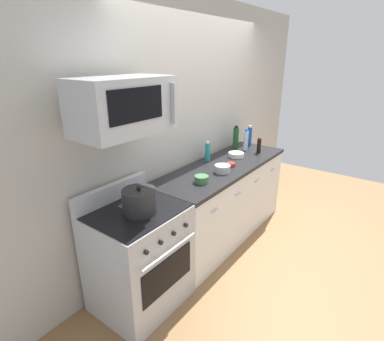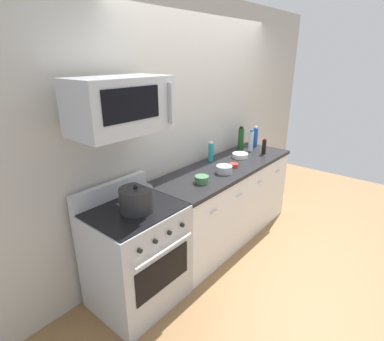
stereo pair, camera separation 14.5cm
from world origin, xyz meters
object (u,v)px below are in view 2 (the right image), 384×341
object	(u,v)px
bottle_soy_sauce_dark	(264,147)
bowl_steel_prep	(224,169)
bottle_soda_blue	(255,137)
bowl_green_glaze	(202,179)
stockpot	(136,200)
bowl_red_small	(234,165)
range_oven	(136,255)
bottle_wine_green	(241,139)
microwave	(121,105)
bowl_white_ceramic	(240,155)
bottle_water_clear	(251,141)
bottle_dish_soap	(211,152)

from	to	relation	value
bottle_soy_sauce_dark	bowl_steel_prep	bearing A→B (deg)	179.60
bottle_soda_blue	bowl_green_glaze	bearing A→B (deg)	-171.08
bowl_steel_prep	stockpot	size ratio (longest dim) A/B	0.63
bottle_soy_sauce_dark	bowl_green_glaze	xyz separation A→B (m)	(-1.24, 0.02, -0.06)
bottle_soda_blue	bowl_red_small	xyz separation A→B (m)	(-0.91, -0.23, -0.11)
range_oven	bottle_wine_green	size ratio (longest dim) A/B	3.37
microwave	bowl_green_glaze	bearing A→B (deg)	-10.11
bottle_soda_blue	bowl_red_small	bearing A→B (deg)	-165.68
bowl_white_ceramic	bottle_soy_sauce_dark	bearing A→B (deg)	-23.61
bottle_water_clear	bottle_soda_blue	bearing A→B (deg)	15.89
bottle_wine_green	bottle_soy_sauce_dark	xyz separation A→B (m)	(0.05, -0.31, -0.06)
range_oven	bottle_wine_green	bearing A→B (deg)	5.49
microwave	bowl_steel_prep	size ratio (longest dim) A/B	4.37
bowl_green_glaze	bowl_steel_prep	xyz separation A→B (m)	(0.36, -0.02, 0.01)
microwave	bowl_white_ceramic	xyz separation A→B (m)	(1.70, -0.02, -0.80)
bowl_white_ceramic	bowl_red_small	bearing A→B (deg)	-160.63
bottle_water_clear	bottle_soda_blue	size ratio (longest dim) A/B	1.02
microwave	bowl_red_small	world-z (taller)	microwave
bottle_water_clear	bowl_steel_prep	xyz separation A→B (m)	(-0.88, -0.18, -0.09)
bottle_soy_sauce_dark	stockpot	bearing A→B (deg)	178.11
microwave	range_oven	bearing A→B (deg)	-90.29
bottle_wine_green	bowl_white_ceramic	distance (m)	0.35
bottle_dish_soap	bottle_soy_sauce_dark	size ratio (longest dim) A/B	1.20
bottle_wine_green	bowl_white_ceramic	size ratio (longest dim) A/B	1.66
bottle_soda_blue	bottle_soy_sauce_dark	distance (m)	0.36
range_oven	bottle_soy_sauce_dark	world-z (taller)	bottle_soy_sauce_dark
bottle_soda_blue	bowl_steel_prep	xyz separation A→B (m)	(-1.13, -0.25, -0.09)
bottle_water_clear	bowl_green_glaze	distance (m)	1.26
microwave	stockpot	bearing A→B (deg)	-90.13
range_oven	bottle_soda_blue	size ratio (longest dim) A/B	3.89
bottle_water_clear	stockpot	distance (m)	2.04
bowl_red_small	microwave	bearing A→B (deg)	174.18
bowl_steel_prep	stockpot	distance (m)	1.16
bottle_dish_soap	bowl_red_small	distance (m)	0.34
microwave	bottle_water_clear	world-z (taller)	microwave
bowl_green_glaze	stockpot	distance (m)	0.79
bowl_steel_prep	bowl_red_small	bearing A→B (deg)	5.20
bowl_white_ceramic	stockpot	xyz separation A→B (m)	(-1.70, -0.08, 0.07)
bottle_wine_green	bowl_red_small	world-z (taller)	bottle_wine_green
bottle_dish_soap	bottle_soy_sauce_dark	world-z (taller)	bottle_dish_soap
microwave	bowl_white_ceramic	world-z (taller)	microwave
bowl_steel_prep	stockpot	xyz separation A→B (m)	(-1.15, 0.06, 0.06)
bottle_soy_sauce_dark	stockpot	size ratio (longest dim) A/B	0.72
bottle_soy_sauce_dark	bowl_steel_prep	distance (m)	0.88
bottle_dish_soap	bowl_red_small	world-z (taller)	bottle_dish_soap
bowl_white_ceramic	bottle_dish_soap	bearing A→B (deg)	148.09
range_oven	bowl_steel_prep	bearing A→B (deg)	-5.66
bowl_steel_prep	bowl_red_small	xyz separation A→B (m)	(0.22, 0.02, -0.02)
bottle_dish_soap	bowl_white_ceramic	distance (m)	0.40
range_oven	bottle_soy_sauce_dark	size ratio (longest dim) A/B	5.45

